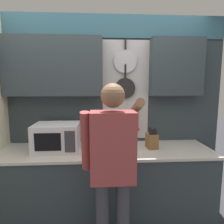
{
  "coord_description": "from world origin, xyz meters",
  "views": [
    {
      "loc": [
        -0.08,
        -2.19,
        1.64
      ],
      "look_at": [
        0.08,
        0.22,
        1.3
      ],
      "focal_mm": 32.0,
      "sensor_mm": 36.0,
      "label": 1
    }
  ],
  "objects": [
    {
      "name": "ground_plane",
      "position": [
        0.0,
        0.0,
        0.0
      ],
      "size": [
        14.0,
        14.0,
        0.0
      ],
      "primitive_type": "plane",
      "color": "#38383D"
    },
    {
      "name": "base_cabinet_counter",
      "position": [
        0.0,
        -0.0,
        0.45
      ],
      "size": [
        2.4,
        0.67,
        0.9
      ],
      "color": "#2D383D",
      "rests_on": "ground_plane"
    },
    {
      "name": "microwave",
      "position": [
        -0.55,
        0.01,
        1.05
      ],
      "size": [
        0.49,
        0.39,
        0.3
      ],
      "color": "silver",
      "rests_on": "base_cabinet_counter"
    },
    {
      "name": "knife_block",
      "position": [
        0.52,
        0.01,
        0.99
      ],
      "size": [
        0.12,
        0.16,
        0.25
      ],
      "color": "brown",
      "rests_on": "base_cabinet_counter"
    },
    {
      "name": "person",
      "position": [
        0.03,
        -0.55,
        0.98
      ],
      "size": [
        0.54,
        0.63,
        1.65
      ],
      "color": "#383842",
      "rests_on": "ground_plane"
    },
    {
      "name": "utensil_crock",
      "position": [
        0.14,
        0.02,
        0.98
      ],
      "size": [
        0.1,
        0.1,
        0.33
      ],
      "color": "white",
      "rests_on": "base_cabinet_counter"
    },
    {
      "name": "back_wall_unit",
      "position": [
        -0.03,
        0.3,
        1.51
      ],
      "size": [
        2.97,
        0.2,
        2.46
      ],
      "color": "#2D383D",
      "rests_on": "ground_plane"
    }
  ]
}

